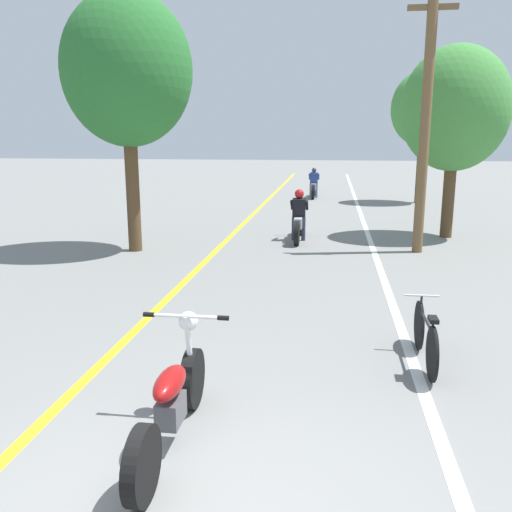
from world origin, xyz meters
TOP-DOWN VIEW (x-y plane):
  - lane_stripe_center at (-1.70, 13.00)m, footprint 0.14×48.00m
  - lane_stripe_edge at (2.13, 13.00)m, footprint 0.14×48.00m
  - utility_pole at (3.16, 10.00)m, footprint 1.10×0.24m
  - roadside_tree_right_near at (4.25, 12.15)m, footprint 2.86×2.57m
  - roadside_tree_right_far at (4.70, 20.21)m, footprint 2.66×2.40m
  - roadside_tree_left at (-3.67, 9.22)m, footprint 3.03×2.73m
  - motorcycle_foreground at (-0.31, 1.05)m, footprint 0.85×2.14m
  - motorcycle_rider_lead at (0.22, 11.14)m, footprint 0.50×2.16m
  - motorcycle_rider_far at (0.26, 21.51)m, footprint 0.50×2.06m
  - bicycle_parked at (2.26, 3.22)m, footprint 0.44×1.62m

SIDE VIEW (x-z plane):
  - lane_stripe_center at x=-1.70m, z-range 0.00..0.01m
  - lane_stripe_edge at x=2.13m, z-range 0.00..0.01m
  - bicycle_parked at x=2.26m, z-range -0.03..0.73m
  - motorcycle_foreground at x=-0.31m, z-range -0.11..0.96m
  - motorcycle_rider_far at x=0.26m, z-range -0.16..1.18m
  - motorcycle_rider_lead at x=0.22m, z-range -0.16..1.21m
  - utility_pole at x=3.16m, z-range 0.09..6.22m
  - roadside_tree_right_near at x=4.25m, z-range 0.88..5.99m
  - roadside_tree_right_far at x=4.70m, z-range 1.12..6.49m
  - roadside_tree_left at x=-3.67m, z-range 1.22..7.20m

